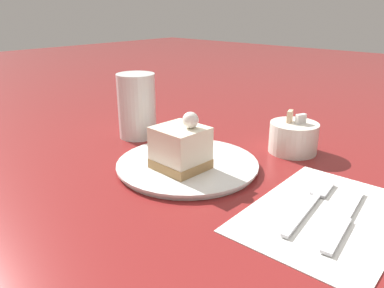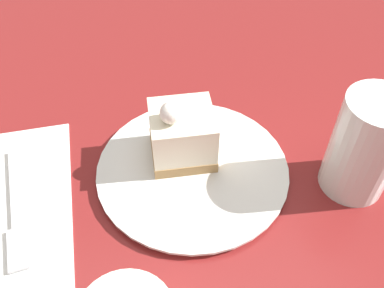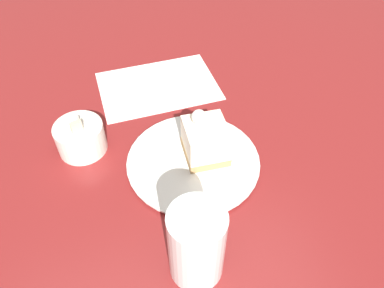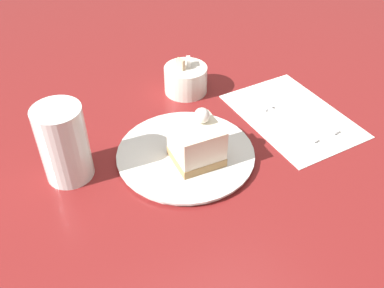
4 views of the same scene
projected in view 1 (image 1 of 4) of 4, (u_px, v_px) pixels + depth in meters
ground_plane at (162, 171)px, 0.64m from camera, size 4.00×4.00×0.00m
plate at (187, 164)px, 0.65m from camera, size 0.24×0.24×0.01m
cake_slice at (181, 147)px, 0.61m from camera, size 0.08×0.08×0.10m
napkin at (327, 214)px, 0.50m from camera, size 0.19×0.27×0.00m
fork at (313, 201)px, 0.53m from camera, size 0.04×0.18×0.00m
knife at (343, 224)px, 0.47m from camera, size 0.03×0.18×0.00m
sugar_bowl at (293, 137)px, 0.71m from camera, size 0.09×0.09×0.08m
drinking_glass at (137, 106)px, 0.78m from camera, size 0.08×0.08×0.13m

